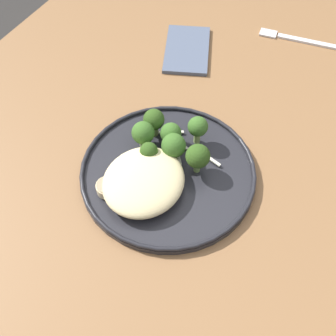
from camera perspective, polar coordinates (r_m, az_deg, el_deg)
ground at (r=1.40m, az=1.25°, el=-17.69°), size 6.00×6.00×0.00m
wooden_dining_table at (r=0.81m, az=2.09°, el=-2.68°), size 1.40×1.00×0.74m
dinner_plate at (r=0.72m, az=0.00°, el=-0.54°), size 0.29×0.29×0.02m
noodle_bed at (r=0.68m, az=-3.22°, el=-1.74°), size 0.14×0.13×0.04m
seared_scallop_large_seared at (r=0.68m, az=-2.32°, el=-3.60°), size 0.02×0.02×0.02m
seared_scallop_rear_pale at (r=0.69m, az=-3.42°, el=-2.10°), size 0.03×0.03×0.01m
seared_scallop_center_golden at (r=0.69m, az=-7.98°, el=-2.56°), size 0.03×0.03×0.02m
seared_scallop_tiny_bay at (r=0.71m, az=-4.81°, el=-0.30°), size 0.03×0.03×0.02m
seared_scallop_on_noodles at (r=0.72m, az=0.16°, el=1.40°), size 0.02×0.02×0.02m
broccoli_floret_near_rim at (r=0.73m, az=-3.28°, el=4.57°), size 0.04×0.04×0.05m
broccoli_floret_small_sprig at (r=0.71m, az=0.74°, el=2.93°), size 0.04×0.04×0.05m
broccoli_floret_rear_charred at (r=0.69m, az=3.94°, el=1.51°), size 0.04×0.04×0.06m
broccoli_floret_right_tilted at (r=0.74m, az=-1.87°, el=6.26°), size 0.04×0.04×0.05m
broccoli_floret_beside_noodles at (r=0.73m, az=0.37°, el=4.54°), size 0.04×0.04×0.05m
broccoli_floret_center_pile at (r=0.71m, az=-2.53°, el=2.14°), size 0.03×0.03×0.05m
broccoli_floret_front_edge at (r=0.73m, az=3.66°, el=5.46°), size 0.03×0.03×0.06m
onion_sliver_long_sliver at (r=0.73m, az=1.29°, el=1.86°), size 0.04×0.03×0.00m
onion_sliver_pale_crescent at (r=0.75m, az=1.53°, el=3.24°), size 0.01×0.04×0.00m
onion_sliver_curled_piece at (r=0.73m, az=5.14°, el=1.51°), size 0.02×0.06×0.00m
onion_sliver_short_strip at (r=0.76m, az=0.43°, el=4.71°), size 0.03×0.04×0.00m
dinner_fork at (r=1.01m, az=17.00°, el=15.75°), size 0.05×0.19×0.00m
folded_napkin at (r=0.94m, az=2.51°, el=15.27°), size 0.17×0.14×0.01m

